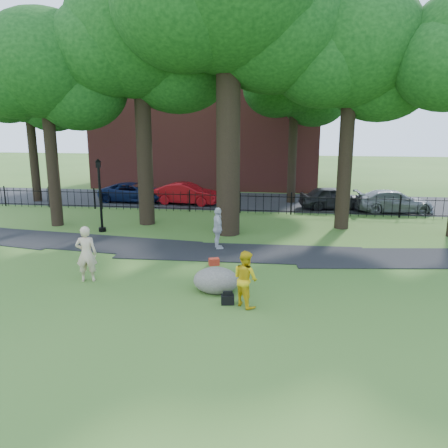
% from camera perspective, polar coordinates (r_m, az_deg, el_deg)
% --- Properties ---
extents(ground, '(120.00, 120.00, 0.00)m').
position_cam_1_polar(ground, '(14.32, -3.31, -8.14)').
color(ground, '#335C20').
rests_on(ground, ground).
extents(footpath, '(36.07, 3.85, 0.03)m').
position_cam_1_polar(footpath, '(17.83, 2.37, -3.83)').
color(footpath, black).
rests_on(footpath, ground).
extents(street, '(80.00, 7.00, 0.02)m').
position_cam_1_polar(street, '(29.66, 2.89, 2.99)').
color(street, black).
rests_on(street, ground).
extents(iron_fence, '(44.00, 0.04, 1.20)m').
position_cam_1_polar(iron_fence, '(25.63, 2.05, 2.77)').
color(iron_fence, black).
rests_on(iron_fence, ground).
extents(brick_building, '(18.00, 8.00, 12.00)m').
position_cam_1_polar(brick_building, '(37.69, -2.06, 14.30)').
color(brick_building, brown).
rests_on(brick_building, ground).
extents(big_tree, '(10.08, 8.61, 14.37)m').
position_cam_1_polar(big_tree, '(20.93, 1.03, 26.79)').
color(big_tree, black).
rests_on(big_tree, ground).
extents(tree_row, '(26.82, 7.96, 12.42)m').
position_cam_1_polar(tree_row, '(21.79, 2.55, 20.90)').
color(tree_row, black).
rests_on(tree_row, ground).
extents(woman, '(0.77, 0.59, 1.89)m').
position_cam_1_polar(woman, '(15.19, -17.54, -3.73)').
color(woman, beige).
rests_on(woman, ground).
extents(man, '(1.01, 1.01, 1.65)m').
position_cam_1_polar(man, '(12.61, 2.82, -7.14)').
color(man, gold).
rests_on(man, ground).
extents(pedestrian, '(0.76, 1.13, 1.77)m').
position_cam_1_polar(pedestrian, '(18.16, -0.81, -0.60)').
color(pedestrian, silver).
rests_on(pedestrian, ground).
extents(boulder, '(1.75, 1.56, 0.84)m').
position_cam_1_polar(boulder, '(13.77, -1.05, -7.15)').
color(boulder, '#6C655A').
rests_on(boulder, ground).
extents(lamppost, '(0.35, 0.35, 3.54)m').
position_cam_1_polar(lamppost, '(21.83, -15.86, 3.49)').
color(lamppost, black).
rests_on(lamppost, ground).
extents(backpack, '(0.42, 0.31, 0.28)m').
position_cam_1_polar(backpack, '(12.94, 0.47, -9.84)').
color(backpack, black).
rests_on(backpack, ground).
extents(red_bag, '(0.44, 0.36, 0.26)m').
position_cam_1_polar(red_bag, '(16.31, -1.31, -4.96)').
color(red_bag, maroon).
rests_on(red_bag, ground).
extents(red_sedan, '(4.37, 1.96, 1.39)m').
position_cam_1_polar(red_sedan, '(28.50, -4.89, 3.97)').
color(red_sedan, '#9E0C11').
rests_on(red_sedan, ground).
extents(navy_van, '(4.67, 2.32, 1.27)m').
position_cam_1_polar(navy_van, '(29.95, -11.68, 4.07)').
color(navy_van, '#0B163A').
rests_on(navy_van, ground).
extents(grey_car, '(4.33, 2.32, 1.40)m').
position_cam_1_polar(grey_car, '(27.62, 14.14, 3.34)').
color(grey_car, black).
rests_on(grey_car, ground).
extents(silver_car, '(4.68, 2.31, 1.31)m').
position_cam_1_polar(silver_car, '(27.68, 21.29, 2.76)').
color(silver_car, gray).
rests_on(silver_car, ground).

